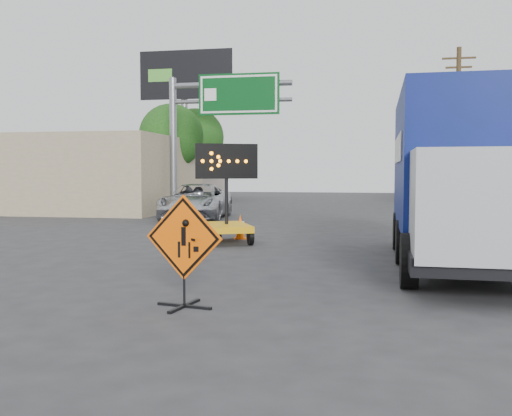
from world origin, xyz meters
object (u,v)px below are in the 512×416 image
(construction_sign, at_px, (184,248))
(pickup_truck, at_px, (196,202))
(box_truck, at_px, (457,187))
(arrow_board, at_px, (227,221))

(construction_sign, relative_size, pickup_truck, 0.31)
(construction_sign, bearing_deg, box_truck, 57.22)
(arrow_board, bearing_deg, pickup_truck, 88.68)
(pickup_truck, distance_m, box_truck, 14.72)
(pickup_truck, bearing_deg, arrow_board, -72.85)
(arrow_board, xyz_separation_m, pickup_truck, (-3.38, 8.07, 0.13))
(arrow_board, bearing_deg, box_truck, -51.22)
(box_truck, bearing_deg, construction_sign, -132.88)
(arrow_board, relative_size, box_truck, 0.36)
(construction_sign, height_order, box_truck, box_truck)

